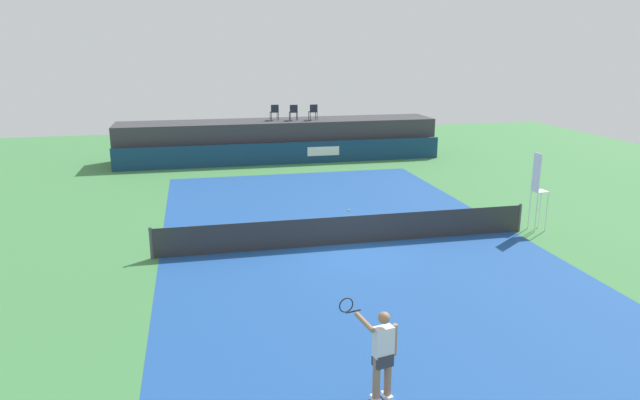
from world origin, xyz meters
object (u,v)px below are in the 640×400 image
at_px(net_post_near, 151,243).
at_px(umpire_chair, 538,186).
at_px(net_post_far, 520,218).
at_px(tennis_ball, 349,210).
at_px(tennis_player, 382,353).
at_px(spectator_chair_far_left, 274,111).
at_px(spectator_chair_center, 313,111).
at_px(spectator_chair_left, 293,112).

bearing_deg(net_post_near, umpire_chair, -0.01).
bearing_deg(net_post_far, net_post_near, 180.00).
bearing_deg(tennis_ball, net_post_near, -152.61).
height_order(tennis_player, tennis_ball, tennis_player).
height_order(spectator_chair_far_left, net_post_near, spectator_chair_far_left).
distance_m(net_post_near, tennis_player, 9.58).
bearing_deg(net_post_near, spectator_chair_far_left, 68.65).
xyz_separation_m(spectator_chair_center, net_post_near, (-8.18, -15.00, -2.19)).
distance_m(spectator_chair_left, spectator_chair_center, 1.13).
relative_size(net_post_near, net_post_far, 1.00).
bearing_deg(spectator_chair_left, net_post_near, -115.07).
distance_m(umpire_chair, tennis_ball, 7.03).
relative_size(spectator_chair_far_left, spectator_chair_center, 1.00).
xyz_separation_m(net_post_far, tennis_ball, (-5.14, 3.76, -0.46)).
height_order(spectator_chair_far_left, umpire_chair, spectator_chair_far_left).
bearing_deg(spectator_chair_far_left, spectator_chair_center, -9.27).
distance_m(spectator_chair_far_left, net_post_near, 16.64).
bearing_deg(spectator_chair_far_left, net_post_far, -67.39).
relative_size(spectator_chair_far_left, net_post_near, 0.89).
xyz_separation_m(spectator_chair_left, net_post_near, (-7.06, -15.08, -2.19)).
relative_size(tennis_player, tennis_ball, 26.03).
bearing_deg(net_post_far, spectator_chair_center, 105.70).
bearing_deg(tennis_player, spectator_chair_far_left, 86.46).
relative_size(spectator_chair_left, spectator_chair_center, 1.00).
bearing_deg(spectator_chair_center, tennis_ball, -94.71).
bearing_deg(tennis_ball, net_post_far, -36.15).
bearing_deg(spectator_chair_left, spectator_chair_center, -4.17).
bearing_deg(net_post_near, spectator_chair_left, 64.93).
bearing_deg(spectator_chair_left, umpire_chair, -68.54).
distance_m(spectator_chair_far_left, spectator_chair_center, 2.21).
distance_m(tennis_player, tennis_ball, 12.52).
height_order(umpire_chair, net_post_far, umpire_chair).
height_order(spectator_chair_left, umpire_chair, spectator_chair_left).
bearing_deg(net_post_near, net_post_far, 0.00).
relative_size(spectator_chair_far_left, spectator_chair_left, 1.00).
xyz_separation_m(umpire_chair, tennis_ball, (-5.73, 3.76, -1.55)).
height_order(spectator_chair_left, net_post_far, spectator_chair_left).
relative_size(spectator_chair_far_left, tennis_player, 0.50).
distance_m(spectator_chair_left, tennis_player, 23.71).
bearing_deg(tennis_player, net_post_far, 46.98).
relative_size(spectator_chair_left, umpire_chair, 0.32).
xyz_separation_m(spectator_chair_far_left, spectator_chair_center, (2.18, -0.36, 0.00)).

